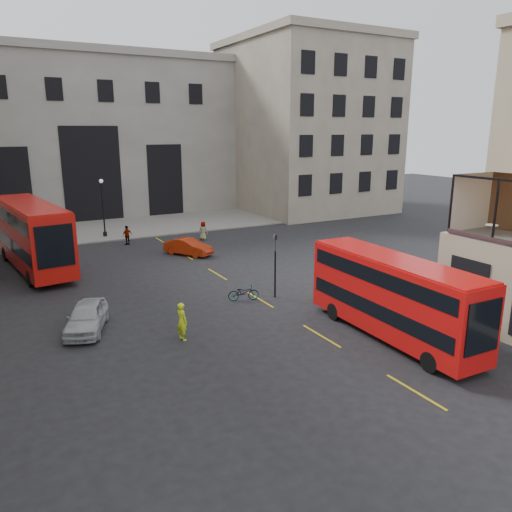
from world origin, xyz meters
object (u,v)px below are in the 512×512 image
car_b (188,247)px  pedestrian_d (203,231)px  pedestrian_a (15,234)px  pedestrian_c (127,235)px  traffic_light_near (275,258)px  car_a (87,317)px  pedestrian_b (23,229)px  bicycle (243,292)px  cafe_table_far (491,230)px  bus_near (393,294)px  street_lamp_b (103,212)px  bus_far (32,233)px  cyclist (182,321)px

car_b → pedestrian_d: (3.19, 4.53, 0.18)m
pedestrian_a → pedestrian_c: bearing=-26.1°
pedestrian_a → pedestrian_d: pedestrian_a is taller
car_b → pedestrian_c: bearing=86.0°
traffic_light_near → car_b: 12.25m
car_a → pedestrian_b: (-0.86, 25.17, 0.11)m
car_b → bicycle: car_b is taller
pedestrian_a → cafe_table_far: bearing=-55.1°
bus_near → pedestrian_b: bearing=112.0°
street_lamp_b → cafe_table_far: 33.25m
traffic_light_near → pedestrian_d: size_ratio=2.29×
car_a → bus_far: bearing=116.0°
street_lamp_b → bus_near: 30.48m
pedestrian_c → pedestrian_d: pedestrian_c is taller
car_b → cyclist: bearing=-145.3°
car_a → pedestrian_a: size_ratio=2.40×
bicycle → bus_far: bearing=55.4°
street_lamp_b → pedestrian_d: bearing=-35.7°
bus_near → pedestrian_c: bearing=102.6°
bus_near → bicycle: size_ratio=5.54×
bicycle → pedestrian_d: bearing=3.1°
traffic_light_near → bus_near: bearing=-77.0°
pedestrian_b → cyclist: bearing=-113.6°
car_a → pedestrian_c: pedestrian_c is taller
bus_near → pedestrian_a: size_ratio=5.67×
pedestrian_a → bus_far: bearing=-81.8°
pedestrian_a → car_b: bearing=-38.4°
car_b → bus_far: bearing=140.4°
pedestrian_b → pedestrian_c: bearing=-76.7°
car_a → pedestrian_c: size_ratio=2.51×
pedestrian_c → pedestrian_d: bearing=144.8°
car_b → cafe_table_far: cafe_table_far is taller
cyclist → bus_near: bearing=-131.3°
street_lamp_b → car_a: bearing=-104.6°
car_b → cyclist: cyclist is taller
cafe_table_far → car_a: bearing=151.5°
pedestrian_c → car_b: bearing=95.8°
bus_far → cyclist: size_ratio=6.61×
car_b → pedestrian_c: 6.75m
car_a → pedestrian_b: 25.19m
bicycle → pedestrian_c: size_ratio=1.07×
bicycle → cyclist: cyclist is taller
street_lamp_b → bus_near: size_ratio=0.54×
car_a → car_b: size_ratio=1.06×
bus_far → pedestrian_b: 12.07m
traffic_light_near → pedestrian_a: bearing=118.3°
car_b → pedestrian_b: (-10.85, 13.21, 0.17)m
bus_near → car_a: 14.82m
car_a → pedestrian_a: (-1.66, 22.84, 0.16)m
pedestrian_b → cafe_table_far: (17.92, -34.45, 4.24)m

